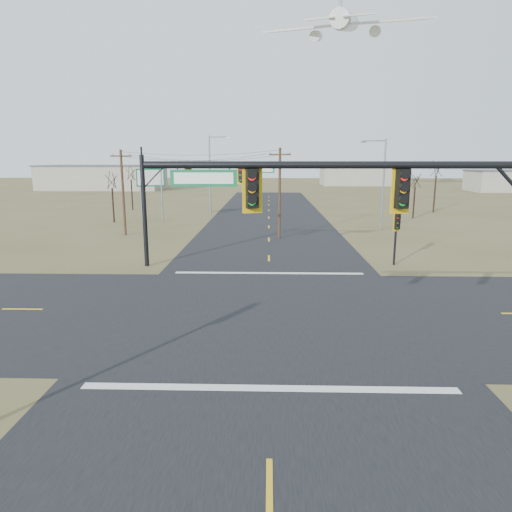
{
  "coord_description": "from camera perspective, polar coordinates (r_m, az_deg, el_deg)",
  "views": [
    {
      "loc": [
        -0.06,
        -20.81,
        7.16
      ],
      "look_at": [
        -0.65,
        1.0,
        2.52
      ],
      "focal_mm": 32.0,
      "sensor_mm": 36.0,
      "label": 1
    }
  ],
  "objects": [
    {
      "name": "bare_tree_d",
      "position": [
        67.24,
        21.66,
        10.13
      ],
      "size": [
        2.88,
        2.88,
        7.37
      ],
      "rotation": [
        0.0,
        0.0,
        0.03
      ],
      "color": "black",
      "rests_on": "ground"
    },
    {
      "name": "utility_pole_near",
      "position": [
        41.68,
        2.97,
        8.04
      ],
      "size": [
        1.96,
        0.62,
        8.17
      ],
      "rotation": [
        0.0,
        0.0,
        -0.25
      ],
      "color": "#452E1D",
      "rests_on": "ground"
    },
    {
      "name": "bare_tree_c",
      "position": [
        59.81,
        19.31,
        8.96
      ],
      "size": [
        3.22,
        3.22,
        5.96
      ],
      "rotation": [
        0.0,
        0.0,
        0.34
      ],
      "color": "black",
      "rests_on": "ground"
    },
    {
      "name": "stop_bar_near",
      "position": [
        15.1,
        1.66,
        -16.18
      ],
      "size": [
        12.0,
        0.4,
        0.01
      ],
      "primitive_type": "cube",
      "color": "silver",
      "rests_on": "road_ns"
    },
    {
      "name": "warehouse_mid",
      "position": [
        133.27,
        12.58,
        9.71
      ],
      "size": [
        20.0,
        12.0,
        5.0
      ],
      "primitive_type": "cube",
      "color": "#9A9588",
      "rests_on": "ground"
    },
    {
      "name": "streetlight_a",
      "position": [
        48.4,
        15.43,
        9.19
      ],
      "size": [
        2.56,
        0.28,
        9.17
      ],
      "rotation": [
        0.0,
        0.0,
        0.11
      ],
      "color": "gray",
      "rests_on": "ground"
    },
    {
      "name": "warehouse_left",
      "position": [
        117.87,
        -18.5,
        9.25
      ],
      "size": [
        28.0,
        14.0,
        5.5
      ],
      "primitive_type": "cube",
      "color": "#9A9588",
      "rests_on": "ground"
    },
    {
      "name": "bare_tree_b",
      "position": [
        68.25,
        -15.39,
        9.96
      ],
      "size": [
        2.79,
        2.79,
        6.55
      ],
      "rotation": [
        0.0,
        0.0,
        0.09
      ],
      "color": "black",
      "rests_on": "ground"
    },
    {
      "name": "bare_tree_a",
      "position": [
        55.2,
        -17.61,
        9.03
      ],
      "size": [
        2.77,
        2.77,
        6.11
      ],
      "rotation": [
        0.0,
        0.0,
        0.11
      ],
      "color": "black",
      "rests_on": "ground"
    },
    {
      "name": "mast_arm_near",
      "position": [
        13.08,
        19.31,
        4.13
      ],
      "size": [
        11.03,
        0.54,
        7.62
      ],
      "rotation": [
        0.0,
        0.0,
        0.28
      ],
      "color": "black",
      "rests_on": "ground"
    },
    {
      "name": "highway_sign",
      "position": [
        54.73,
        -13.0,
        8.72
      ],
      "size": [
        3.02,
        1.37,
        6.11
      ],
      "rotation": [
        0.0,
        0.0,
        0.41
      ],
      "color": "gray",
      "rests_on": "ground"
    },
    {
      "name": "streetlight_c",
      "position": [
        59.42,
        -5.58,
        10.51
      ],
      "size": [
        2.82,
        0.35,
        10.11
      ],
      "rotation": [
        0.0,
        0.0,
        -0.18
      ],
      "color": "gray",
      "rests_on": "ground"
    },
    {
      "name": "utility_pole_far",
      "position": [
        45.36,
        -16.29,
        7.83
      ],
      "size": [
        1.97,
        0.35,
        8.06
      ],
      "rotation": [
        0.0,
        0.0,
        0.12
      ],
      "color": "#452E1D",
      "rests_on": "ground"
    },
    {
      "name": "mast_arm_far",
      "position": [
        30.81,
        -8.7,
        8.52
      ],
      "size": [
        9.21,
        0.43,
        7.46
      ],
      "rotation": [
        0.0,
        0.0,
        -0.05
      ],
      "color": "black",
      "rests_on": "ground"
    },
    {
      "name": "pedestal_signal_ne",
      "position": [
        32.35,
        17.2,
        3.68
      ],
      "size": [
        0.67,
        0.58,
        3.75
      ],
      "rotation": [
        0.0,
        0.0,
        0.39
      ],
      "color": "black",
      "rests_on": "ground"
    },
    {
      "name": "road_ew",
      "position": [
        22.01,
        1.64,
        -6.97
      ],
      "size": [
        160.0,
        14.0,
        0.02
      ],
      "primitive_type": "cube",
      "color": "black",
      "rests_on": "ground"
    },
    {
      "name": "stop_bar_far",
      "position": [
        29.2,
        1.63,
        -2.14
      ],
      "size": [
        12.0,
        0.4,
        0.01
      ],
      "primitive_type": "cube",
      "color": "silver",
      "rests_on": "road_ns"
    },
    {
      "name": "jet_airliner",
      "position": [
        91.97,
        11.13,
        26.84
      ],
      "size": [
        23.89,
        24.76,
        12.64
      ],
      "rotation": [
        0.0,
        -0.23,
        1.29
      ],
      "color": "white"
    },
    {
      "name": "warehouse_right",
      "position": [
        119.38,
        29.35,
        8.13
      ],
      "size": [
        18.0,
        10.0,
        4.5
      ],
      "primitive_type": "cube",
      "color": "#9A9588",
      "rests_on": "ground"
    },
    {
      "name": "ground",
      "position": [
        22.01,
        1.64,
        -6.99
      ],
      "size": [
        320.0,
        320.0,
        0.0
      ],
      "primitive_type": "plane",
      "color": "brown",
      "rests_on": "ground"
    },
    {
      "name": "road_ns",
      "position": [
        22.01,
        1.64,
        -6.96
      ],
      "size": [
        14.0,
        160.0,
        0.02
      ],
      "primitive_type": "cube",
      "color": "black",
      "rests_on": "ground"
    }
  ]
}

